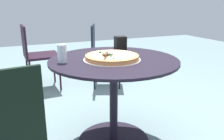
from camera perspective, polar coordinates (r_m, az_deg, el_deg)
The scene contains 8 objects.
patio_table at distance 1.79m, azimuth 0.43°, elevation -3.66°, with size 0.97×0.97×0.71m.
pizza_on_tray at distance 1.70m, azimuth -0.01°, elevation 3.20°, with size 0.43×0.43×0.05m.
pizza_server at distance 1.65m, azimuth -1.37°, elevation 4.24°, with size 0.15×0.21×0.02m.
drinking_cup at distance 1.65m, azimuth -12.27°, elevation 4.01°, with size 0.07×0.07×0.13m, color silver.
napkin_dispenser at distance 2.04m, azimuth 2.07°, elevation 6.64°, with size 0.10×0.08×0.12m, color black.
patio_chair_near at distance 3.12m, azimuth -18.43°, elevation 4.28°, with size 0.44×0.44×0.84m.
patio_chair_far at distance 3.12m, azimuth -2.61°, elevation 4.83°, with size 0.51×0.51×0.83m.
patio_chair_corner at distance 1.27m, azimuth -25.65°, elevation -14.01°, with size 0.42×0.42×0.85m.
Camera 1 is at (-0.67, -1.54, 1.11)m, focal length 36.90 mm.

